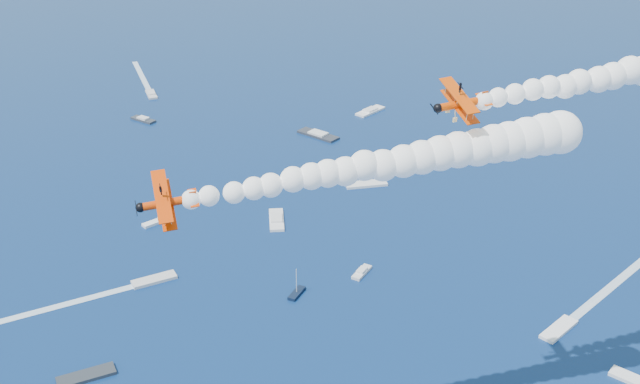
# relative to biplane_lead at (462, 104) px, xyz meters

# --- Properties ---
(biplane_lead) EXTENTS (11.42, 12.70, 7.97)m
(biplane_lead) POSITION_rel_biplane_lead_xyz_m (0.00, 0.00, 0.00)
(biplane_lead) COLOR #E44404
(biplane_trail) EXTENTS (11.07, 12.51, 8.92)m
(biplane_trail) POSITION_rel_biplane_lead_xyz_m (-36.72, -17.70, -8.73)
(biplane_trail) COLOR #E63B04
(smoke_trail_trail) EXTENTS (60.03, 44.24, 10.57)m
(smoke_trail_trail) POSITION_rel_biplane_lead_xyz_m (-9.84, -6.80, -6.53)
(smoke_trail_trail) COLOR white
(spectator_boats) EXTENTS (228.99, 161.48, 0.70)m
(spectator_boats) POSITION_rel_biplane_lead_xyz_m (-23.44, 81.55, -59.48)
(spectator_boats) COLOR silver
(spectator_boats) RESTS_ON ground
(boat_wakes) EXTENTS (176.54, 182.23, 0.04)m
(boat_wakes) POSITION_rel_biplane_lead_xyz_m (-52.40, 84.74, -59.80)
(boat_wakes) COLOR white
(boat_wakes) RESTS_ON ground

